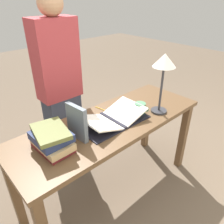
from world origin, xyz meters
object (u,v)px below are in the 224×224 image
Objects in this scene: reading_lamp at (164,66)px; pencil at (102,109)px; book_stack_tall at (52,140)px; person_reader at (60,94)px; book_standing_upright at (77,122)px; coffee_mug at (140,108)px; open_book at (113,119)px.

reading_lamp reaches higher than pencil.
book_stack_tall is at bearing 18.63° from pencil.
person_reader is (0.48, -0.74, -0.33)m from reading_lamp.
pencil is at bearing -157.80° from book_standing_upright.
reading_lamp is (-0.70, 0.15, 0.27)m from book_standing_upright.
coffee_mug is at bearing 126.95° from pencil.
person_reader is at bearing -57.17° from reading_lamp.
coffee_mug is 0.32m from pencil.
person_reader is at bearing -80.36° from open_book.
book_standing_upright is 0.51× the size of reading_lamp.
person_reader is at bearing -62.13° from coffee_mug.
reading_lamp is at bearing 161.07° from open_book.
open_book is 1.88× the size of book_stack_tall.
coffee_mug is 0.07× the size of person_reader.
open_book is at bearing 178.81° from book_stack_tall.
coffee_mug reaches higher than pencil.
person_reader reaches higher than book_stack_tall.
pencil is (-0.56, -0.19, -0.07)m from book_stack_tall.
book_stack_tall is 0.60m from pencil.
person_reader reaches higher than open_book.
book_stack_tall is 0.95m from reading_lamp.
person_reader is (0.09, -0.60, 0.03)m from open_book.
person_reader reaches higher than book_standing_upright.
person_reader reaches higher than reading_lamp.
open_book and coffee_mug have the same top height.
book_stack_tall reaches higher than coffee_mug.
pencil is (0.19, -0.25, -0.04)m from coffee_mug.
reading_lamp is at bearing 133.43° from pencil.
pencil is 0.09× the size of person_reader.
open_book reaches higher than pencil.
pencil is at bearing -46.57° from reading_lamp.
book_standing_upright is 1.67× the size of pencil.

